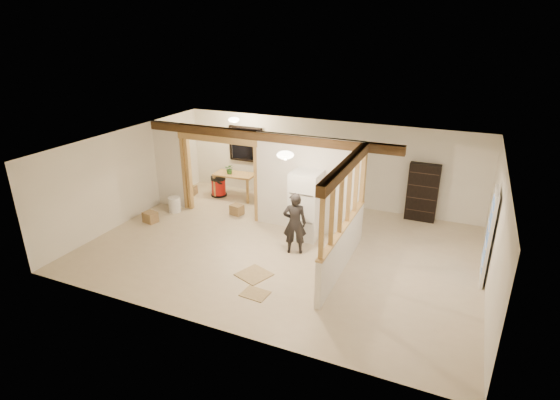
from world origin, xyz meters
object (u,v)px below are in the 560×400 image
at_px(shop_vac, 219,186).
at_px(bookshelf, 422,192).
at_px(refrigerator, 306,205).
at_px(work_table, 235,186).
at_px(woman, 295,223).

distance_m(shop_vac, bookshelf, 6.08).
height_order(refrigerator, work_table, refrigerator).
bearing_deg(woman, bookshelf, -148.17).
xyz_separation_m(refrigerator, bookshelf, (2.52, 2.25, -0.06)).
distance_m(refrigerator, woman, 0.88).
bearing_deg(bookshelf, refrigerator, -138.19).
xyz_separation_m(refrigerator, woman, (0.06, -0.88, -0.11)).
relative_size(work_table, bookshelf, 0.78).
distance_m(refrigerator, work_table, 3.43).
height_order(woman, bookshelf, bookshelf).
bearing_deg(bookshelf, woman, -128.18).
bearing_deg(shop_vac, work_table, 6.63).
height_order(work_table, bookshelf, bookshelf).
bearing_deg(refrigerator, work_table, 150.41).
relative_size(woman, work_table, 1.20).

